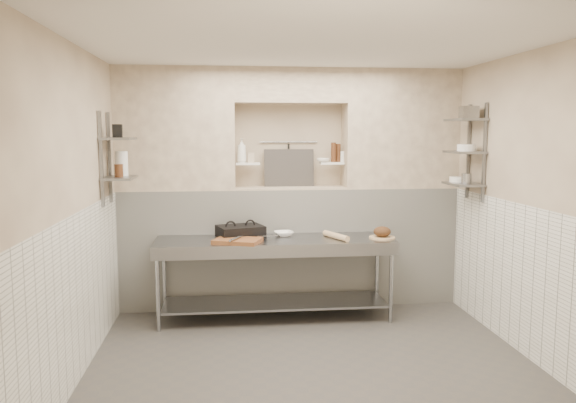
{
  "coord_description": "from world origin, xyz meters",
  "views": [
    {
      "loc": [
        -0.74,
        -4.85,
        2.06
      ],
      "look_at": [
        -0.12,
        0.9,
        1.35
      ],
      "focal_mm": 35.0,
      "sensor_mm": 36.0,
      "label": 1
    }
  ],
  "objects": [
    {
      "name": "shelf_rail_right_a",
      "position": [
        1.98,
        1.25,
        1.85
      ],
      "size": [
        0.03,
        0.03,
        1.05
      ],
      "primitive_type": "cube",
      "color": "slate",
      "rests_on": "wall_right"
    },
    {
      "name": "shelf_rail_right_b",
      "position": [
        1.98,
        0.85,
        1.85
      ],
      "size": [
        0.03,
        0.03,
        1.05
      ],
      "primitive_type": "cube",
      "color": "slate",
      "rests_on": "wall_right"
    },
    {
      "name": "backwall_lower",
      "position": [
        0.0,
        1.75,
        0.7
      ],
      "size": [
        4.0,
        0.4,
        1.4
      ],
      "primitive_type": "cube",
      "color": "white",
      "rests_on": "floor"
    },
    {
      "name": "bowl_alcove",
      "position": [
        0.39,
        1.72,
        1.74
      ],
      "size": [
        0.19,
        0.19,
        0.05
      ],
      "primitive_type": "imported",
      "rotation": [
        0.0,
        0.0,
        -0.26
      ],
      "color": "white",
      "rests_on": "alcove_shelf_right"
    },
    {
      "name": "ceiling",
      "position": [
        0.0,
        0.0,
        2.85
      ],
      "size": [
        4.0,
        3.9,
        0.1
      ],
      "primitive_type": "cube",
      "color": "silver",
      "rests_on": "ground"
    },
    {
      "name": "backwall_header",
      "position": [
        0.0,
        1.75,
        2.6
      ],
      "size": [
        1.3,
        0.4,
        0.4
      ],
      "primitive_type": "cube",
      "color": "beige",
      "rests_on": "backwall_lower"
    },
    {
      "name": "shelf_rail_left_a",
      "position": [
        -1.98,
        1.25,
        1.8
      ],
      "size": [
        0.03,
        0.03,
        0.95
      ],
      "primitive_type": "cube",
      "color": "slate",
      "rests_on": "wall_left"
    },
    {
      "name": "rolling_pin",
      "position": [
        0.44,
        1.13,
        0.93
      ],
      "size": [
        0.24,
        0.42,
        0.07
      ],
      "primitive_type": "cylinder",
      "rotation": [
        1.57,
        0.0,
        0.42
      ],
      "color": "tan",
      "rests_on": "prep_table"
    },
    {
      "name": "jar_left",
      "position": [
        -1.84,
        1.01,
        1.68
      ],
      "size": [
        0.09,
        0.09,
        0.13
      ],
      "primitive_type": "cylinder",
      "color": "#462614",
      "rests_on": "wall_shelf_left_lower"
    },
    {
      "name": "backwall_pillar_right",
      "position": [
        1.33,
        1.75,
        2.1
      ],
      "size": [
        1.35,
        0.4,
        1.4
      ],
      "primitive_type": "cube",
      "color": "beige",
      "rests_on": "backwall_lower"
    },
    {
      "name": "mixing_bowl",
      "position": [
        -0.11,
        1.36,
        0.93
      ],
      "size": [
        0.25,
        0.25,
        0.05
      ],
      "primitive_type": "imported",
      "rotation": [
        0.0,
        0.0,
        0.16
      ],
      "color": "white",
      "rests_on": "prep_table"
    },
    {
      "name": "bowl_right",
      "position": [
        1.84,
        1.19,
        1.54
      ],
      "size": [
        0.19,
        0.19,
        0.06
      ],
      "primitive_type": "cylinder",
      "color": "white",
      "rests_on": "wall_shelf_right_lower"
    },
    {
      "name": "bread_loaf",
      "position": [
        0.96,
        1.12,
        0.97
      ],
      "size": [
        0.19,
        0.19,
        0.11
      ],
      "primitive_type": "ellipsoid",
      "color": "#4C2D19",
      "rests_on": "bread_board"
    },
    {
      "name": "bowl_right_mid",
      "position": [
        1.84,
        1.0,
        1.9
      ],
      "size": [
        0.2,
        0.2,
        0.07
      ],
      "primitive_type": "cylinder",
      "color": "white",
      "rests_on": "wall_shelf_right_mid"
    },
    {
      "name": "wall_right",
      "position": [
        2.05,
        0.0,
        1.4
      ],
      "size": [
        0.1,
        3.9,
        2.8
      ],
      "primitive_type": "cube",
      "color": "beige",
      "rests_on": "ground"
    },
    {
      "name": "wall_shelf_right_lower",
      "position": [
        1.84,
        1.05,
        1.5
      ],
      "size": [
        0.3,
        0.5,
        0.02
      ],
      "primitive_type": "cube",
      "color": "slate",
      "rests_on": "wall_right"
    },
    {
      "name": "condiment_c",
      "position": [
        0.64,
        1.79,
        1.78
      ],
      "size": [
        0.07,
        0.07,
        0.13
      ],
      "primitive_type": "cylinder",
      "color": "white",
      "rests_on": "alcove_shelf_right"
    },
    {
      "name": "wall_shelf_left_upper",
      "position": [
        -1.84,
        1.05,
        2.0
      ],
      "size": [
        0.3,
        0.5,
        0.03
      ],
      "primitive_type": "cube",
      "color": "slate",
      "rests_on": "wall_left"
    },
    {
      "name": "alcove_shelf_right",
      "position": [
        0.5,
        1.75,
        1.7
      ],
      "size": [
        0.28,
        0.16,
        0.02
      ],
      "primitive_type": "cube",
      "color": "white",
      "rests_on": "backwall_lower"
    },
    {
      "name": "condiment_a",
      "position": [
        0.58,
        1.77,
        1.82
      ],
      "size": [
        0.06,
        0.06,
        0.22
      ],
      "primitive_type": "cylinder",
      "color": "#462614",
      "rests_on": "alcove_shelf_right"
    },
    {
      "name": "hanging_steel",
      "position": [
        0.0,
        1.9,
        1.78
      ],
      "size": [
        0.02,
        0.02,
        0.3
      ],
      "primitive_type": "cylinder",
      "color": "black",
      "rests_on": "utensil_rail"
    },
    {
      "name": "tongs",
      "position": [
        -0.66,
        0.97,
        0.96
      ],
      "size": [
        0.14,
        0.25,
        0.02
      ],
      "primitive_type": "cylinder",
      "rotation": [
        1.57,
        0.0,
        -0.46
      ],
      "color": "gray",
      "rests_on": "cutting_board"
    },
    {
      "name": "wall_shelf_right_mid",
      "position": [
        1.84,
        1.05,
        1.85
      ],
      "size": [
        0.3,
        0.5,
        0.02
      ],
      "primitive_type": "cube",
      "color": "slate",
      "rests_on": "wall_right"
    },
    {
      "name": "cutting_board",
      "position": [
        -0.64,
        1.03,
        0.92
      ],
      "size": [
        0.56,
        0.48,
        0.04
      ],
      "primitive_type": "cube",
      "rotation": [
        0.0,
        0.0,
        -0.36
      ],
      "color": "brown",
      "rests_on": "prep_table"
    },
    {
      "name": "alcove_shelf_left",
      "position": [
        -0.5,
        1.75,
        1.7
      ],
      "size": [
        0.28,
        0.16,
        0.02
      ],
      "primitive_type": "cube",
      "color": "white",
      "rests_on": "backwall_lower"
    },
    {
      "name": "wall_front",
      "position": [
        0.0,
        -2.0,
        1.4
      ],
      "size": [
        4.0,
        0.1,
        2.8
      ],
      "primitive_type": "cube",
      "color": "beige",
      "rests_on": "ground"
    },
    {
      "name": "wainscot_right",
      "position": [
        1.99,
        0.0,
        0.7
      ],
      "size": [
        0.02,
        3.9,
        1.4
      ],
      "primitive_type": "cube",
      "color": "white",
      "rests_on": "floor"
    },
    {
      "name": "wall_shelf_left_lower",
      "position": [
        -1.84,
        1.05,
        1.6
      ],
      "size": [
        0.3,
        0.5,
        0.02
      ],
      "primitive_type": "cube",
      "color": "slate",
      "rests_on": "wall_left"
    },
    {
      "name": "backwall_pillar_left",
      "position": [
        -1.33,
        1.75,
        2.1
      ],
      "size": [
        1.35,
        0.4,
        1.4
      ],
      "primitive_type": "cube",
      "color": "beige",
      "rests_on": "backwall_lower"
    },
    {
      "name": "knife_blade",
      "position": [
        -0.32,
        1.14,
        0.95
      ],
      "size": [
        0.23,
        0.05,
        0.01
      ],
      "primitive_type": "cube",
      "rotation": [
        0.0,
        0.0,
        0.09
      ],
      "color": "gray",
      "rests_on": "cutting_board"
    },
    {
      "name": "condiment_b",
      "position": [
        0.52,
        1.74,
        1.83
      ],
      "size": [
        0.06,
        0.06,
        0.23
      ],
      "primitive_type": "cylinder",
      "color": "#462614",
      "rests_on": "alcove_shelf_right"
    },
    {
      "name": "bottle_soap",
      "position": [
        -0.57,
        1.73,
        1.85
      ],
      "size": [
        0.13,
        0.13,
        0.28
      ],
      "primitive_type": "imported",
      "rotation": [
        0.0,
        0.0,
        0.24
      ],
      "color": "white",
      "rests_on": "alcove_shelf_left"
    },
    {
      "name": "utensil_rail",
      "position": [
        0.0,
        1.92,
        1.95
      ],
      "size": [
        0.7,
        0.02,
        0.02
      ],
      "primitive_type": "cylinder",
      "rotation": [
        0.0,
        1.57,
        0.0
      ],
      "color": "gray",
      "rests_on": "wall_back"
    },
    {
      "name": "bread_board",
      "position": [
        0.96,
        1.12,
        0.91
      ],
      "size": [
        0.29,
        0.29,
        0.02
      ],
      "primitive_type": "cylinder",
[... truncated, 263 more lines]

